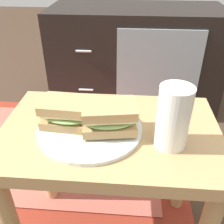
# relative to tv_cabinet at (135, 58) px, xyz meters

# --- Properties ---
(side_table) EXTENTS (0.56, 0.36, 0.46)m
(side_table) POSITION_rel_tv_cabinet_xyz_m (-0.07, -0.95, 0.08)
(side_table) COLOR tan
(side_table) RESTS_ON ground
(tv_cabinet) EXTENTS (0.96, 0.46, 0.58)m
(tv_cabinet) POSITION_rel_tv_cabinet_xyz_m (0.00, 0.00, 0.00)
(tv_cabinet) COLOR black
(tv_cabinet) RESTS_ON ground
(area_rug) EXTENTS (1.27, 0.86, 0.01)m
(area_rug) POSITION_rel_tv_cabinet_xyz_m (-0.40, -0.52, -0.29)
(area_rug) COLOR maroon
(area_rug) RESTS_ON ground
(plate) EXTENTS (0.26, 0.26, 0.01)m
(plate) POSITION_rel_tv_cabinet_xyz_m (-0.12, -0.96, 0.17)
(plate) COLOR silver
(plate) RESTS_ON side_table
(sandwich_front) EXTENTS (0.15, 0.10, 0.07)m
(sandwich_front) POSITION_rel_tv_cabinet_xyz_m (-0.17, -0.95, 0.21)
(sandwich_front) COLOR tan
(sandwich_front) RESTS_ON plate
(sandwich_back) EXTENTS (0.15, 0.11, 0.07)m
(sandwich_back) POSITION_rel_tv_cabinet_xyz_m (-0.06, -0.97, 0.22)
(sandwich_back) COLOR tan
(sandwich_back) RESTS_ON plate
(beer_glass) EXTENTS (0.07, 0.07, 0.15)m
(beer_glass) POSITION_rel_tv_cabinet_xyz_m (0.08, -1.00, 0.24)
(beer_glass) COLOR silver
(beer_glass) RESTS_ON side_table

